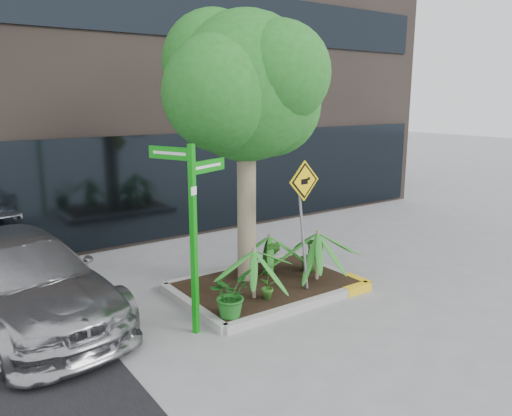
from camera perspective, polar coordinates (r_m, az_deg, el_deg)
ground at (r=9.25m, az=1.27°, el=-10.18°), size 80.00×80.00×0.00m
planter at (r=9.54m, az=1.42°, el=-8.79°), size 3.35×2.36×0.15m
tree at (r=9.15m, az=-1.22°, el=13.64°), size 3.42×3.04×5.13m
palm_front at (r=9.52m, az=7.09°, el=-2.86°), size 1.10×1.10×1.22m
palm_left at (r=8.56m, az=-0.22°, el=-4.92°), size 1.03×1.03×1.14m
palm_back at (r=9.91m, az=1.56°, el=-3.28°), size 0.87×0.87×0.97m
parked_car at (r=8.92m, az=-25.19°, el=-7.47°), size 2.73×5.09×1.40m
shrub_a at (r=8.04m, az=-2.98°, el=-9.79°), size 0.91×0.91×0.74m
shrub_b at (r=10.12m, az=6.21°, el=-5.24°), size 0.55×0.55×0.70m
shrub_c at (r=8.70m, az=1.34°, el=-8.26°), size 0.43×0.43×0.66m
shrub_d at (r=9.87m, az=1.71°, el=-5.62°), size 0.54×0.54×0.69m
street_sign_post at (r=7.50m, az=-7.27°, el=-1.18°), size 1.07×0.82×2.92m
cattle_sign at (r=8.90m, az=5.44°, el=0.58°), size 0.72×0.35×2.34m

